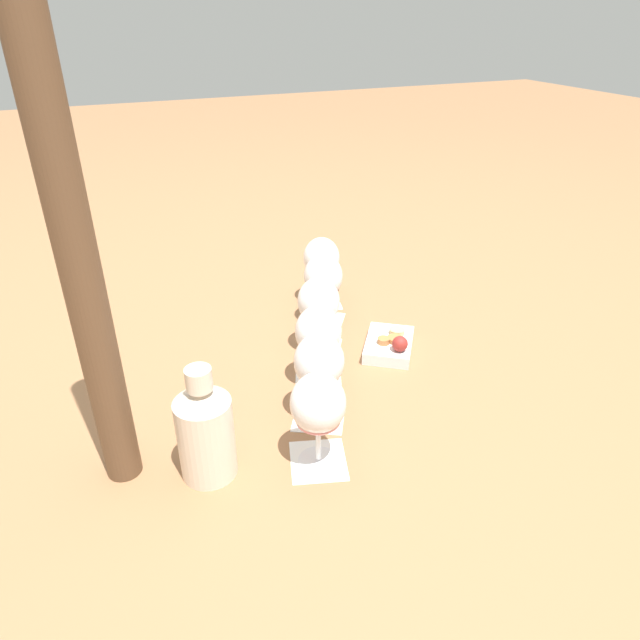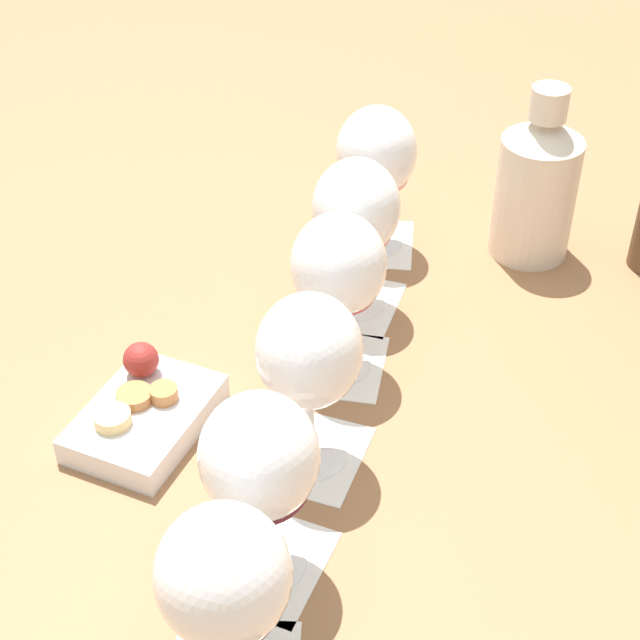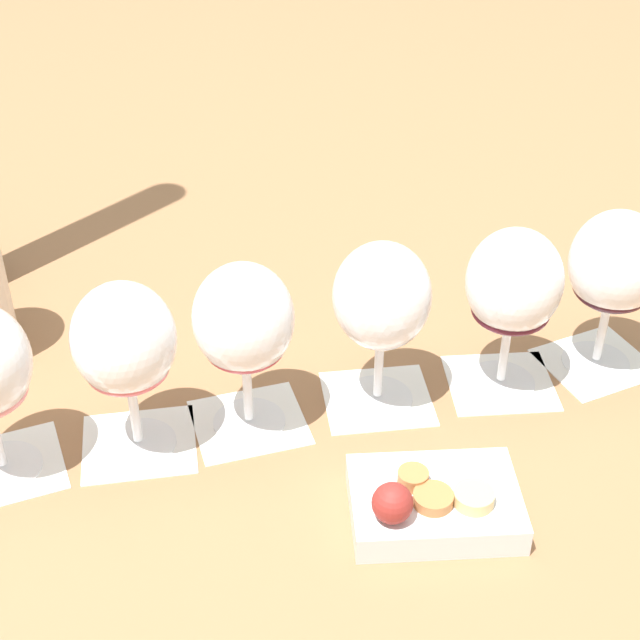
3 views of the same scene
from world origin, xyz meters
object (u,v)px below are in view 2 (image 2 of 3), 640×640
object	(u,v)px
wine_glass_0	(376,158)
wine_glass_5	(224,583)
wine_glass_2	(338,272)
ceramic_vase	(537,184)
wine_glass_3	(309,358)
wine_glass_1	(356,214)
snack_dish	(144,412)
wine_glass_4	(260,464)

from	to	relation	value
wine_glass_0	wine_glass_5	world-z (taller)	same
wine_glass_5	wine_glass_2	bearing A→B (deg)	155.86
wine_glass_5	ceramic_vase	world-z (taller)	ceramic_vase
ceramic_vase	wine_glass_5	bearing A→B (deg)	-40.00
wine_glass_0	wine_glass_3	xyz separation A→B (m)	(0.34, -0.14, -0.00)
wine_glass_0	wine_glass_1	size ratio (longest dim) A/B	1.00
snack_dish	ceramic_vase	bearing A→B (deg)	114.69
wine_glass_4	snack_dish	distance (m)	0.23
wine_glass_5	ceramic_vase	bearing A→B (deg)	140.00
wine_glass_1	wine_glass_5	xyz separation A→B (m)	(0.44, -0.19, -0.00)
wine_glass_3	wine_glass_4	bearing A→B (deg)	-27.75
wine_glass_1	snack_dish	distance (m)	0.30
wine_glass_1	ceramic_vase	bearing A→B (deg)	105.60
wine_glass_2	snack_dish	size ratio (longest dim) A/B	0.99
wine_glass_3	snack_dish	xyz separation A→B (m)	(-0.07, -0.15, -0.10)
wine_glass_3	wine_glass_5	distance (m)	0.24
wine_glass_2	ceramic_vase	bearing A→B (deg)	121.22
wine_glass_0	wine_glass_3	world-z (taller)	same
wine_glass_1	snack_dish	xyz separation A→B (m)	(0.15, -0.24, -0.10)
wine_glass_4	snack_dish	xyz separation A→B (m)	(-0.18, -0.09, -0.10)
wine_glass_5	wine_glass_3	bearing A→B (deg)	155.35
wine_glass_3	snack_dish	size ratio (longest dim) A/B	0.99
wine_glass_2	ceramic_vase	xyz separation A→B (m)	(-0.16, 0.27, -0.03)
wine_glass_1	wine_glass_3	size ratio (longest dim) A/B	1.00
wine_glass_2	wine_glass_4	bearing A→B (deg)	-25.46
wine_glass_5	wine_glass_1	bearing A→B (deg)	156.30
wine_glass_3	snack_dish	bearing A→B (deg)	-114.94
wine_glass_2	wine_glass_4	xyz separation A→B (m)	(0.24, -0.11, 0.00)
wine_glass_0	wine_glass_2	distance (m)	0.23
wine_glass_1	ceramic_vase	distance (m)	0.24
wine_glass_1	snack_dish	world-z (taller)	wine_glass_1
wine_glass_0	wine_glass_4	size ratio (longest dim) A/B	1.00
ceramic_vase	wine_glass_4	bearing A→B (deg)	-43.74
snack_dish	wine_glass_1	bearing A→B (deg)	122.29
wine_glass_3	wine_glass_2	bearing A→B (deg)	156.78
wine_glass_2	wine_glass_3	world-z (taller)	same
wine_glass_0	wine_glass_1	xyz separation A→B (m)	(0.11, -0.05, -0.00)
wine_glass_5	wine_glass_4	bearing A→B (deg)	158.97
wine_glass_2	ceramic_vase	size ratio (longest dim) A/B	0.84
wine_glass_4	ceramic_vase	size ratio (longest dim) A/B	0.84
wine_glass_2	wine_glass_3	xyz separation A→B (m)	(0.12, -0.05, -0.00)
wine_glass_0	wine_glass_4	world-z (taller)	same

